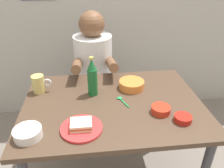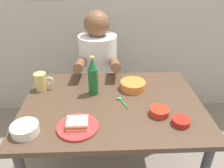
{
  "view_description": "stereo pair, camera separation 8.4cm",
  "coord_description": "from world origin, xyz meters",
  "px_view_note": "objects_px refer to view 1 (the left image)",
  "views": [
    {
      "loc": [
        -0.13,
        -1.13,
        1.51
      ],
      "look_at": [
        0.0,
        0.05,
        0.84
      ],
      "focal_mm": 35.47,
      "sensor_mm": 36.0,
      "label": 1
    },
    {
      "loc": [
        -0.05,
        -1.14,
        1.51
      ],
      "look_at": [
        0.0,
        0.05,
        0.84
      ],
      "focal_mm": 35.47,
      "sensor_mm": 36.0,
      "label": 2
    }
  ],
  "objects_px": {
    "beer_bottle": "(92,78)",
    "plate_orange": "(81,128)",
    "person_seated": "(93,60)",
    "sandwich": "(81,124)",
    "soup_bowl_orange": "(132,84)",
    "dining_table": "(113,114)",
    "beer_mug": "(39,84)",
    "stool": "(95,100)"
  },
  "relations": [
    {
      "from": "dining_table",
      "to": "plate_orange",
      "type": "xyz_separation_m",
      "value": [
        -0.19,
        -0.23,
        0.1
      ]
    },
    {
      "from": "person_seated",
      "to": "soup_bowl_orange",
      "type": "bearing_deg",
      "value": -62.42
    },
    {
      "from": "dining_table",
      "to": "beer_mug",
      "type": "bearing_deg",
      "value": 159.57
    },
    {
      "from": "person_seated",
      "to": "sandwich",
      "type": "relative_size",
      "value": 6.54
    },
    {
      "from": "sandwich",
      "to": "stool",
      "type": "bearing_deg",
      "value": 83.66
    },
    {
      "from": "dining_table",
      "to": "soup_bowl_orange",
      "type": "bearing_deg",
      "value": 46.65
    },
    {
      "from": "beer_bottle",
      "to": "soup_bowl_orange",
      "type": "relative_size",
      "value": 1.54
    },
    {
      "from": "beer_bottle",
      "to": "beer_mug",
      "type": "bearing_deg",
      "value": 168.99
    },
    {
      "from": "sandwich",
      "to": "soup_bowl_orange",
      "type": "distance_m",
      "value": 0.51
    },
    {
      "from": "plate_orange",
      "to": "stool",
      "type": "bearing_deg",
      "value": 83.66
    },
    {
      "from": "plate_orange",
      "to": "beer_mug",
      "type": "xyz_separation_m",
      "value": [
        -0.28,
        0.41,
        0.05
      ]
    },
    {
      "from": "dining_table",
      "to": "plate_orange",
      "type": "relative_size",
      "value": 5.0
    },
    {
      "from": "sandwich",
      "to": "beer_mug",
      "type": "relative_size",
      "value": 0.87
    },
    {
      "from": "dining_table",
      "to": "sandwich",
      "type": "distance_m",
      "value": 0.33
    },
    {
      "from": "sandwich",
      "to": "plate_orange",
      "type": "bearing_deg",
      "value": 180.0
    },
    {
      "from": "stool",
      "to": "sandwich",
      "type": "bearing_deg",
      "value": -96.34
    },
    {
      "from": "sandwich",
      "to": "person_seated",
      "type": "bearing_deg",
      "value": 83.58
    },
    {
      "from": "dining_table",
      "to": "plate_orange",
      "type": "height_order",
      "value": "plate_orange"
    },
    {
      "from": "stool",
      "to": "plate_orange",
      "type": "xyz_separation_m",
      "value": [
        -0.1,
        -0.86,
        0.4
      ]
    },
    {
      "from": "plate_orange",
      "to": "dining_table",
      "type": "bearing_deg",
      "value": 50.59
    },
    {
      "from": "soup_bowl_orange",
      "to": "dining_table",
      "type": "bearing_deg",
      "value": -133.35
    },
    {
      "from": "dining_table",
      "to": "stool",
      "type": "bearing_deg",
      "value": 98.66
    },
    {
      "from": "dining_table",
      "to": "beer_bottle",
      "type": "relative_size",
      "value": 4.2
    },
    {
      "from": "plate_orange",
      "to": "sandwich",
      "type": "bearing_deg",
      "value": 0.0
    },
    {
      "from": "person_seated",
      "to": "plate_orange",
      "type": "distance_m",
      "value": 0.86
    },
    {
      "from": "plate_orange",
      "to": "soup_bowl_orange",
      "type": "bearing_deg",
      "value": 48.96
    },
    {
      "from": "beer_bottle",
      "to": "soup_bowl_orange",
      "type": "distance_m",
      "value": 0.28
    },
    {
      "from": "beer_mug",
      "to": "beer_bottle",
      "type": "height_order",
      "value": "beer_bottle"
    },
    {
      "from": "person_seated",
      "to": "plate_orange",
      "type": "height_order",
      "value": "person_seated"
    },
    {
      "from": "person_seated",
      "to": "sandwich",
      "type": "height_order",
      "value": "person_seated"
    },
    {
      "from": "person_seated",
      "to": "beer_bottle",
      "type": "xyz_separation_m",
      "value": [
        -0.02,
        -0.51,
        0.09
      ]
    },
    {
      "from": "dining_table",
      "to": "stool",
      "type": "distance_m",
      "value": 0.7
    },
    {
      "from": "plate_orange",
      "to": "sandwich",
      "type": "height_order",
      "value": "sandwich"
    },
    {
      "from": "beer_bottle",
      "to": "soup_bowl_orange",
      "type": "height_order",
      "value": "beer_bottle"
    },
    {
      "from": "stool",
      "to": "sandwich",
      "type": "height_order",
      "value": "sandwich"
    },
    {
      "from": "beer_bottle",
      "to": "sandwich",
      "type": "bearing_deg",
      "value": -102.15
    },
    {
      "from": "person_seated",
      "to": "stool",
      "type": "bearing_deg",
      "value": 90.0
    },
    {
      "from": "plate_orange",
      "to": "beer_bottle",
      "type": "relative_size",
      "value": 0.84
    },
    {
      "from": "person_seated",
      "to": "sandwich",
      "type": "distance_m",
      "value": 0.86
    },
    {
      "from": "soup_bowl_orange",
      "to": "stool",
      "type": "bearing_deg",
      "value": 117.02
    },
    {
      "from": "sandwich",
      "to": "beer_bottle",
      "type": "relative_size",
      "value": 0.42
    },
    {
      "from": "beer_bottle",
      "to": "plate_orange",
      "type": "bearing_deg",
      "value": -102.15
    }
  ]
}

